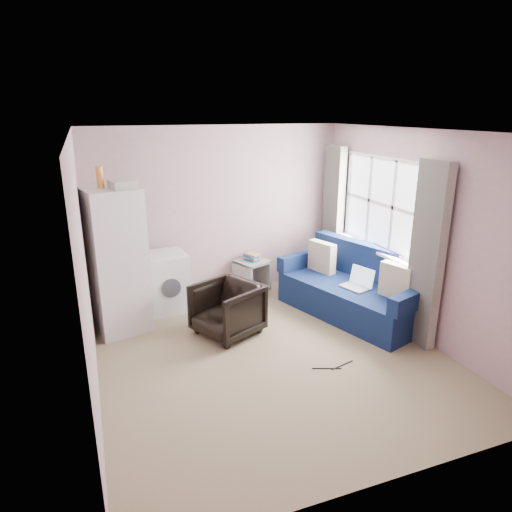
{
  "coord_description": "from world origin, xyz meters",
  "views": [
    {
      "loc": [
        -1.8,
        -4.36,
        2.7
      ],
      "look_at": [
        0.05,
        0.6,
        1.0
      ],
      "focal_mm": 32.0,
      "sensor_mm": 36.0,
      "label": 1
    }
  ],
  "objects_px": {
    "fridge": "(117,260)",
    "side_table": "(252,273)",
    "sofa": "(355,290)",
    "armchair": "(227,307)",
    "washing_machine": "(166,280)"
  },
  "relations": [
    {
      "from": "fridge",
      "to": "side_table",
      "type": "height_order",
      "value": "fridge"
    },
    {
      "from": "fridge",
      "to": "side_table",
      "type": "distance_m",
      "value": 2.22
    },
    {
      "from": "armchair",
      "to": "sofa",
      "type": "xyz_separation_m",
      "value": [
        1.83,
        -0.02,
        -0.03
      ]
    },
    {
      "from": "armchair",
      "to": "sofa",
      "type": "height_order",
      "value": "sofa"
    },
    {
      "from": "fridge",
      "to": "side_table",
      "type": "bearing_deg",
      "value": 5.23
    },
    {
      "from": "sofa",
      "to": "fridge",
      "type": "bearing_deg",
      "value": 150.08
    },
    {
      "from": "sofa",
      "to": "washing_machine",
      "type": "bearing_deg",
      "value": 138.12
    },
    {
      "from": "fridge",
      "to": "sofa",
      "type": "height_order",
      "value": "fridge"
    },
    {
      "from": "armchair",
      "to": "fridge",
      "type": "distance_m",
      "value": 1.48
    },
    {
      "from": "side_table",
      "to": "sofa",
      "type": "distance_m",
      "value": 1.67
    },
    {
      "from": "fridge",
      "to": "sofa",
      "type": "bearing_deg",
      "value": -24.8
    },
    {
      "from": "fridge",
      "to": "washing_machine",
      "type": "height_order",
      "value": "fridge"
    },
    {
      "from": "fridge",
      "to": "sofa",
      "type": "relative_size",
      "value": 0.92
    },
    {
      "from": "armchair",
      "to": "fridge",
      "type": "relative_size",
      "value": 0.35
    },
    {
      "from": "washing_machine",
      "to": "sofa",
      "type": "distance_m",
      "value": 2.64
    }
  ]
}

